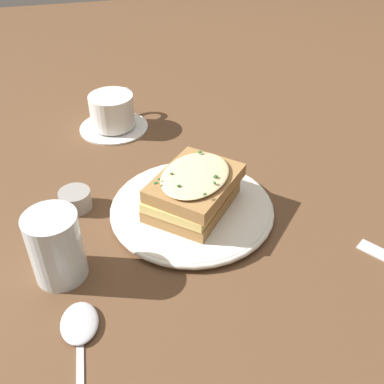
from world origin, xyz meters
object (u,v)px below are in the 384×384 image
dinner_plate (192,209)px  condiment_pot (75,200)px  teacup_with_saucer (113,113)px  sandwich (193,190)px  water_glass (56,247)px  spoon (80,330)px

dinner_plate → condiment_pot: (-0.17, 0.06, 0.01)m
dinner_plate → teacup_with_saucer: (-0.09, 0.29, 0.02)m
dinner_plate → sandwich: (0.00, -0.00, 0.04)m
condiment_pot → dinner_plate: bearing=-18.3°
teacup_with_saucer → condiment_pot: 0.25m
dinner_plate → water_glass: bearing=-158.2°
dinner_plate → condiment_pot: condiment_pot is taller
water_glass → condiment_pot: bearing=80.0°
teacup_with_saucer → water_glass: bearing=-160.9°
dinner_plate → spoon: bearing=-135.2°
spoon → dinner_plate: bearing=47.4°
teacup_with_saucer → water_glass: (-0.11, -0.37, 0.02)m
dinner_plate → teacup_with_saucer: 0.30m
teacup_with_saucer → water_glass: water_glass is taller
sandwich → water_glass: 0.21m
teacup_with_saucer → spoon: teacup_with_saucer is taller
teacup_with_saucer → spoon: size_ratio=0.76×
sandwich → water_glass: (-0.20, -0.08, 0.00)m
dinner_plate → water_glass: 0.21m
teacup_with_saucer → spoon: (-0.09, -0.47, -0.03)m
dinner_plate → condiment_pot: bearing=161.7°
dinner_plate → spoon: (-0.18, -0.18, -0.00)m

